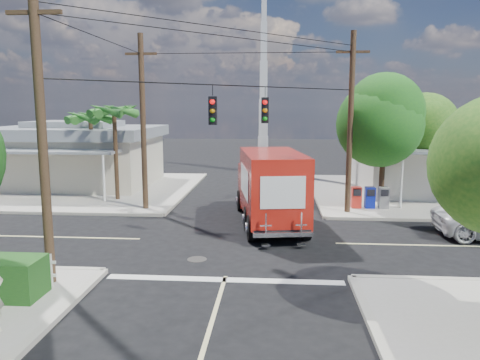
# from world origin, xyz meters

# --- Properties ---
(ground) EXTENTS (120.00, 120.00, 0.00)m
(ground) POSITION_xyz_m (0.00, 0.00, 0.00)
(ground) COLOR black
(ground) RESTS_ON ground
(sidewalk_ne) EXTENTS (14.12, 14.12, 0.14)m
(sidewalk_ne) POSITION_xyz_m (10.88, 10.88, 0.07)
(sidewalk_ne) COLOR #A6A196
(sidewalk_ne) RESTS_ON ground
(sidewalk_nw) EXTENTS (14.12, 14.12, 0.14)m
(sidewalk_nw) POSITION_xyz_m (-10.88, 10.88, 0.07)
(sidewalk_nw) COLOR #A6A196
(sidewalk_nw) RESTS_ON ground
(road_markings) EXTENTS (32.00, 32.00, 0.01)m
(road_markings) POSITION_xyz_m (0.00, -1.47, 0.01)
(road_markings) COLOR beige
(road_markings) RESTS_ON ground
(building_ne) EXTENTS (11.80, 10.20, 4.50)m
(building_ne) POSITION_xyz_m (12.50, 11.97, 2.32)
(building_ne) COLOR beige
(building_ne) RESTS_ON sidewalk_ne
(building_nw) EXTENTS (10.80, 10.20, 4.30)m
(building_nw) POSITION_xyz_m (-12.00, 12.46, 2.22)
(building_nw) COLOR beige
(building_nw) RESTS_ON sidewalk_nw
(radio_tower) EXTENTS (0.80, 0.80, 17.00)m
(radio_tower) POSITION_xyz_m (0.50, 20.00, 5.64)
(radio_tower) COLOR silver
(radio_tower) RESTS_ON ground
(tree_ne_front) EXTENTS (4.21, 4.14, 6.66)m
(tree_ne_front) POSITION_xyz_m (7.21, 6.76, 4.77)
(tree_ne_front) COLOR #422D1C
(tree_ne_front) RESTS_ON sidewalk_ne
(tree_ne_back) EXTENTS (3.77, 3.66, 5.82)m
(tree_ne_back) POSITION_xyz_m (9.81, 8.96, 4.19)
(tree_ne_back) COLOR #422D1C
(tree_ne_back) RESTS_ON sidewalk_ne
(palm_nw_front) EXTENTS (3.01, 3.08, 5.59)m
(palm_nw_front) POSITION_xyz_m (-7.50, 7.50, 5.04)
(palm_nw_front) COLOR #422D1C
(palm_nw_front) RESTS_ON sidewalk_nw
(palm_nw_back) EXTENTS (3.01, 3.08, 5.19)m
(palm_nw_back) POSITION_xyz_m (-9.50, 9.00, 4.67)
(palm_nw_back) COLOR #422D1C
(palm_nw_back) RESTS_ON sidewalk_nw
(utility_poles) EXTENTS (12.00, 10.68, 9.00)m
(utility_poles) POSITION_xyz_m (-1.58, 1.60, 4.67)
(utility_poles) COLOR #473321
(utility_poles) RESTS_ON ground
(vending_boxes) EXTENTS (1.90, 0.50, 1.10)m
(vending_boxes) POSITION_xyz_m (6.50, 6.20, 0.69)
(vending_boxes) COLOR red
(vending_boxes) RESTS_ON sidewalk_ne
(delivery_truck) EXTENTS (3.56, 8.15, 3.41)m
(delivery_truck) POSITION_xyz_m (1.31, 2.91, 1.73)
(delivery_truck) COLOR black
(delivery_truck) RESTS_ON ground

